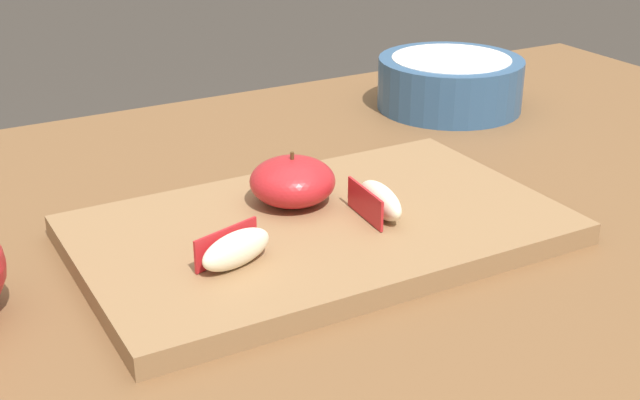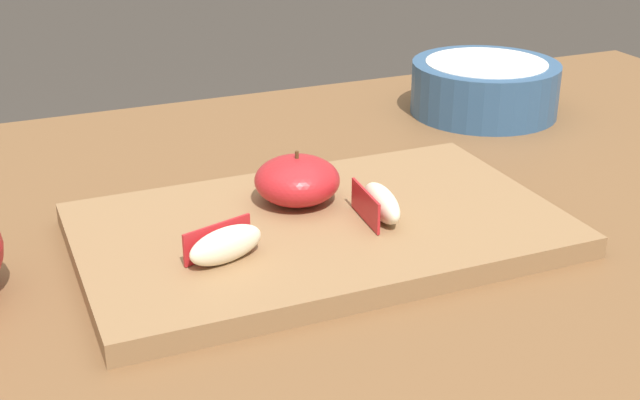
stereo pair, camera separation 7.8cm
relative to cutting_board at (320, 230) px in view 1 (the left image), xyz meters
The scene contains 6 objects.
dining_table 0.14m from the cutting_board, 47.69° to the left, with size 1.37×0.82×0.76m.
cutting_board is the anchor object (origin of this frame).
apple_half_skin_up 0.06m from the cutting_board, 95.00° to the left, with size 0.08×0.08×0.05m.
apple_wedge_near_knife 0.11m from the cutting_board, 157.28° to the right, with size 0.07×0.04×0.03m.
apple_wedge_left 0.06m from the cutting_board, 20.57° to the right, with size 0.03×0.07×0.03m.
ceramic_fruit_bowl 0.44m from the cutting_board, 37.39° to the left, with size 0.19×0.19×0.07m.
Camera 1 is at (-0.40, -0.68, 1.11)m, focal length 48.20 mm.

